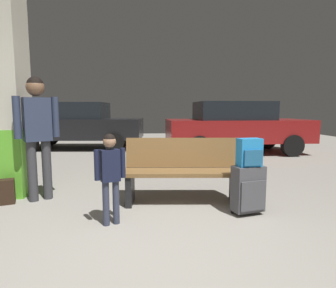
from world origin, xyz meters
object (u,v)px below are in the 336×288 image
(backpack_bright, at_px, (250,153))
(adult, at_px, (37,125))
(structural_pillar, at_px, (5,89))
(child, at_px, (110,169))
(parked_car_near, at_px, (236,126))
(suitcase, at_px, (248,189))
(bench, at_px, (182,171))
(parked_car_far, at_px, (77,124))
(backpack_dark_floor, at_px, (3,192))

(backpack_bright, relative_size, adult, 0.20)
(structural_pillar, bearing_deg, adult, -30.37)
(backpack_bright, relative_size, child, 0.33)
(backpack_bright, relative_size, parked_car_near, 0.08)
(suitcase, relative_size, child, 0.59)
(structural_pillar, relative_size, parked_car_near, 0.77)
(structural_pillar, xyz_separation_m, suitcase, (3.30, -1.14, -1.27))
(structural_pillar, distance_m, bench, 2.87)
(structural_pillar, height_order, parked_car_far, structural_pillar)
(child, bearing_deg, bench, 38.17)
(child, bearing_deg, backpack_bright, 5.87)
(bench, relative_size, parked_car_far, 0.39)
(bench, relative_size, suitcase, 2.71)
(backpack_bright, xyz_separation_m, adult, (-2.75, 0.82, 0.30))
(suitcase, distance_m, adult, 2.96)
(structural_pillar, distance_m, parked_car_far, 5.19)
(adult, distance_m, backpack_dark_floor, 1.02)
(child, height_order, adult, adult)
(backpack_bright, bearing_deg, structural_pillar, 160.96)
(adult, height_order, parked_car_near, adult)
(parked_car_near, bearing_deg, adult, -135.60)
(adult, bearing_deg, parked_car_near, 44.40)
(backpack_dark_floor, height_order, parked_car_near, parked_car_near)
(suitcase, bearing_deg, structural_pillar, 160.98)
(backpack_bright, bearing_deg, parked_car_near, 73.62)
(bench, xyz_separation_m, backpack_dark_floor, (-2.45, 0.13, -0.28))
(parked_car_far, bearing_deg, adult, -82.94)
(structural_pillar, relative_size, bench, 1.95)
(bench, distance_m, adult, 2.12)
(child, xyz_separation_m, adult, (-1.10, 0.99, 0.44))
(backpack_dark_floor, distance_m, parked_car_near, 6.33)
(backpack_dark_floor, bearing_deg, adult, 18.20)
(bench, height_order, backpack_bright, backpack_bright)
(child, bearing_deg, structural_pillar, 141.65)
(structural_pillar, bearing_deg, child, -38.35)
(suitcase, bearing_deg, backpack_dark_floor, 168.17)
(bench, bearing_deg, parked_car_near, 63.47)
(bench, bearing_deg, structural_pillar, 166.90)
(structural_pillar, height_order, bench, structural_pillar)
(bench, xyz_separation_m, adult, (-2.01, 0.27, 0.63))
(suitcase, xyz_separation_m, parked_car_near, (1.45, 4.93, 0.48))
(structural_pillar, relative_size, backpack_dark_floor, 9.40)
(suitcase, height_order, parked_car_far, parked_car_far)
(adult, bearing_deg, bench, -7.74)
(adult, height_order, parked_car_far, adult)
(adult, height_order, backpack_dark_floor, adult)
(structural_pillar, distance_m, adult, 0.82)
(adult, bearing_deg, backpack_bright, -16.53)
(bench, relative_size, parked_car_near, 0.40)
(child, height_order, parked_car_near, parked_car_near)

